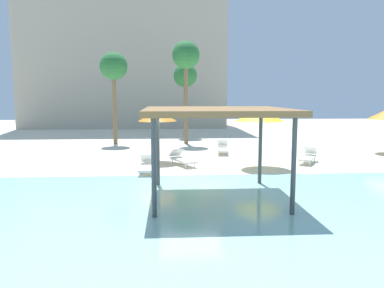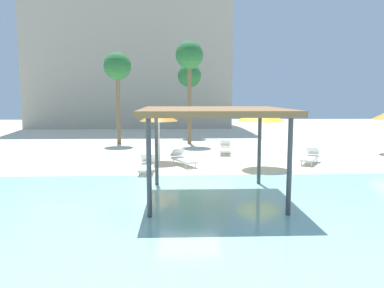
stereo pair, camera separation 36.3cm
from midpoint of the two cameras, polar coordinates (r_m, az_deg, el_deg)
The scene contains 13 objects.
ground_plane at distance 14.61m, azimuth 0.14°, elevation -6.07°, with size 80.00×80.00×0.00m, color beige.
lagoon_water at distance 9.58m, azimuth 1.47°, elevation -13.20°, with size 44.00×13.50×0.04m, color #99D1C6.
shade_pavilion at distance 12.23m, azimuth 4.08°, elevation 4.56°, with size 4.57×4.57×2.97m.
beach_umbrella_yellow_0 at distance 18.07m, azimuth 10.85°, elevation 4.37°, with size 2.27×2.27×2.81m.
beach_umbrella_orange_4 at distance 19.49m, azimuth -4.46°, elevation 4.24°, with size 1.96×1.96×2.62m.
lounge_chair_0 at distance 18.52m, azimuth -0.86°, elevation -2.17°, with size 1.35×1.97×0.74m.
lounge_chair_2 at distance 22.29m, azimuth 5.44°, elevation -0.60°, with size 0.84×1.96×0.74m.
lounge_chair_4 at distance 20.00m, azimuth 17.81°, elevation -1.82°, with size 1.47×1.94×0.74m.
lounge_chair_5 at distance 16.80m, azimuth -6.17°, elevation -3.19°, with size 0.61×1.90×0.74m.
palm_tree_0 at distance 26.78m, azimuth -0.00°, elevation 12.80°, with size 1.90×1.90×7.10m.
palm_tree_2 at distance 31.17m, azimuth -0.05°, elevation 10.01°, with size 1.90×1.90×5.94m.
palm_tree_3 at distance 27.20m, azimuth -10.74°, elevation 11.07°, with size 1.90×1.90×6.34m.
hotel_block_0 at distance 44.99m, azimuth -8.73°, elevation 16.50°, with size 21.26×10.57×21.30m, color #B2A893.
Camera 2 is at (-0.41, -14.21, 3.37)m, focal length 35.55 mm.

